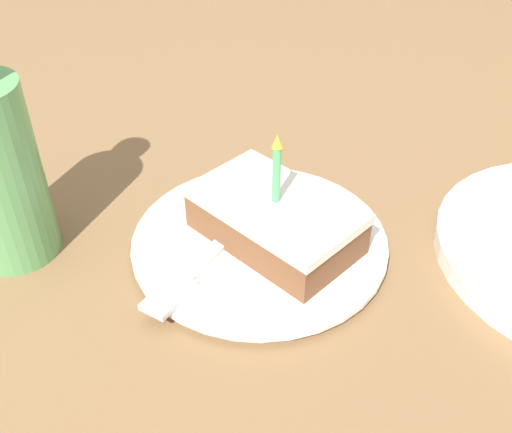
{
  "coord_description": "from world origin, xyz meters",
  "views": [
    {
      "loc": [
        0.3,
        0.28,
        0.35
      ],
      "look_at": [
        0.01,
        -0.0,
        0.03
      ],
      "focal_mm": 42.0,
      "sensor_mm": 36.0,
      "label": 1
    }
  ],
  "objects": [
    {
      "name": "plate",
      "position": [
        0.01,
        -0.0,
        0.01
      ],
      "size": [
        0.22,
        0.22,
        0.01
      ],
      "color": "white",
      "rests_on": "ground_plane"
    },
    {
      "name": "ground_plane",
      "position": [
        0.0,
        0.0,
        -0.02
      ],
      "size": [
        2.4,
        2.4,
        0.04
      ],
      "color": "brown",
      "rests_on": "ground"
    },
    {
      "name": "cake_slice",
      "position": [
        0.01,
        0.01,
        0.03
      ],
      "size": [
        0.09,
        0.14,
        0.1
      ],
      "color": "brown",
      "rests_on": "plate"
    },
    {
      "name": "fork",
      "position": [
        0.07,
        -0.01,
        0.02
      ],
      "size": [
        0.16,
        0.05,
        0.0
      ],
      "color": "silver",
      "rests_on": "plate"
    }
  ]
}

